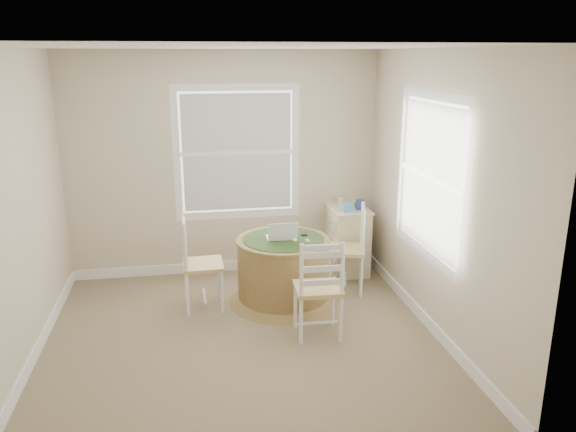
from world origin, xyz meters
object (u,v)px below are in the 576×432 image
object	(u,v)px
chair_left	(203,264)
chair_near	(318,288)
round_table	(283,267)
corner_chest	(347,240)
chair_right	(346,249)
laptop	(282,236)

from	to	relation	value
chair_left	chair_near	distance (m)	1.30
chair_near	chair_left	bearing A→B (deg)	-35.55
round_table	corner_chest	bearing A→B (deg)	35.19
chair_right	laptop	size ratio (longest dim) A/B	3.09
round_table	corner_chest	distance (m)	1.15
round_table	chair_left	distance (m)	0.84
round_table	corner_chest	size ratio (longest dim) A/B	1.46
laptop	chair_near	bearing A→B (deg)	104.82
round_table	chair_right	distance (m)	0.76
chair_near	chair_right	xyz separation A→B (m)	(0.55, 0.99, 0.00)
laptop	corner_chest	world-z (taller)	laptop
chair_near	chair_right	distance (m)	1.13
chair_left	chair_near	size ratio (longest dim) A/B	1.00
round_table	chair_right	world-z (taller)	chair_right
round_table	corner_chest	xyz separation A→B (m)	(0.90, 0.72, 0.02)
round_table	chair_left	bearing A→B (deg)	176.48
chair_left	laptop	size ratio (longest dim) A/B	3.09
chair_left	chair_right	size ratio (longest dim) A/B	1.00
chair_left	corner_chest	distance (m)	1.88
round_table	chair_left	world-z (taller)	chair_left
round_table	laptop	xyz separation A→B (m)	(-0.02, 0.00, 0.34)
chair_right	laptop	distance (m)	0.81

